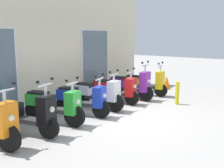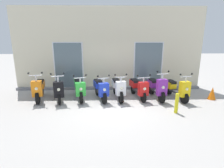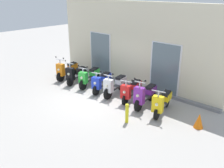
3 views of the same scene
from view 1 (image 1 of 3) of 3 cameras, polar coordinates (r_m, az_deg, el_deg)
name	(u,v)px [view 1 (image 1 of 3)]	position (r m, az deg, el deg)	size (l,w,h in m)	color
ground_plane	(119,119)	(6.83, 1.56, -7.52)	(40.00, 40.00, 0.00)	#A8A39E
storefront_facade	(49,43)	(8.33, -13.34, 8.59)	(9.03, 0.50, 3.90)	beige
scooter_black	(28,114)	(5.92, -17.56, -6.19)	(0.73, 1.52, 1.25)	black
scooter_green	(54,105)	(6.49, -12.35, -4.39)	(0.72, 1.63, 1.16)	black
scooter_blue	(82,99)	(7.03, -6.35, -3.19)	(0.73, 1.52, 1.15)	black
scooter_white	(98,93)	(7.61, -3.02, -2.03)	(0.59, 1.65, 1.18)	black
scooter_red	(115,89)	(8.30, 0.67, -1.01)	(0.71, 1.56, 1.13)	black
scooter_purple	(131,85)	(8.85, 4.13, -0.22)	(0.56, 1.62, 1.30)	black
scooter_yellow	(146,83)	(9.50, 7.26, 0.30)	(0.71, 1.57, 1.20)	black
curb_bollard	(177,93)	(8.43, 13.78, -1.92)	(0.12, 0.12, 0.70)	yellow
traffic_cone	(167,83)	(10.79, 11.60, 0.31)	(0.32, 0.32, 0.52)	orange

